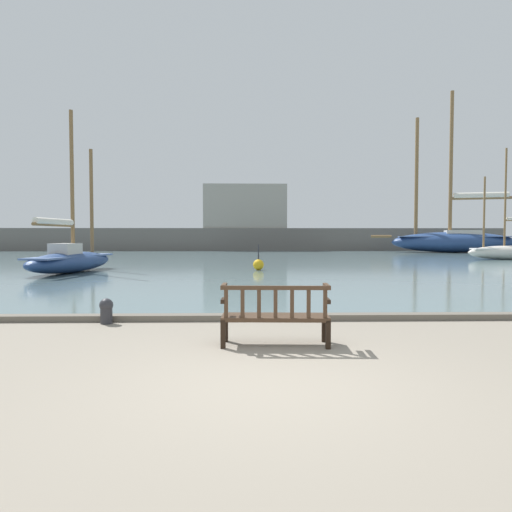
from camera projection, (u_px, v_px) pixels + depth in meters
name	position (u px, v px, depth m)	size (l,w,h in m)	color
ground_plane	(270.00, 384.00, 5.05)	(160.00, 160.00, 0.00)	gray
harbor_water	(248.00, 252.00, 49.00)	(100.00, 80.00, 0.08)	slate
quay_edge_kerb	(259.00, 317.00, 8.90)	(40.00, 0.30, 0.12)	#675F54
park_bench	(275.00, 314.00, 6.81)	(1.62, 0.59, 0.92)	black
sailboat_outer_port	(71.00, 258.00, 19.90)	(2.60, 6.43, 7.07)	navy
sailboat_centre_channel	(506.00, 250.00, 31.35)	(5.27, 1.34, 7.62)	silver
sailboat_mid_starboard	(453.00, 238.00, 45.06)	(13.73, 6.27, 15.82)	navy
mooring_bollard	(106.00, 310.00, 8.54)	(0.25, 0.25, 0.48)	#2D2D33
channel_buoy	(258.00, 264.00, 21.22)	(0.50, 0.50, 1.20)	gold
far_breakwater	(247.00, 233.00, 51.76)	(57.87, 2.40, 7.55)	#66605B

